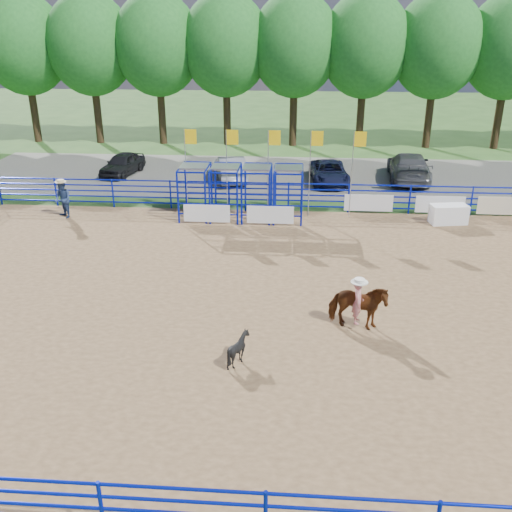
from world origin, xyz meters
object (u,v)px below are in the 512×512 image
at_px(horse_and_rider, 358,304).
at_px(car_a, 123,164).
at_px(spectator_cowboy, 63,199).
at_px(car_d, 409,167).
at_px(announcer_table, 448,214).
at_px(calf, 239,349).
at_px(car_b, 231,168).
at_px(car_c, 329,172).

relative_size(horse_and_rider, car_a, 0.62).
distance_m(horse_and_rider, spectator_cowboy, 16.53).
distance_m(horse_and_rider, car_d, 18.62).
height_order(car_a, car_d, car_d).
bearing_deg(car_d, announcer_table, 99.03).
xyz_separation_m(calf, car_b, (-2.43, 19.51, 0.26)).
bearing_deg(spectator_cowboy, car_d, 24.57).
xyz_separation_m(spectator_cowboy, car_a, (0.48, 8.33, -0.29)).
bearing_deg(car_a, car_c, 6.94).
relative_size(announcer_table, car_a, 0.44).
xyz_separation_m(horse_and_rider, car_c, (-0.11, 17.14, -0.26)).
xyz_separation_m(horse_and_rider, spectator_cowboy, (-13.30, 9.81, 0.07)).
xyz_separation_m(horse_and_rider, car_d, (4.67, 18.03, -0.06)).
bearing_deg(spectator_cowboy, horse_and_rider, -36.42).
distance_m(spectator_cowboy, car_b, 10.50).
height_order(calf, car_b, car_b).
bearing_deg(car_b, car_d, 171.46).
distance_m(calf, car_b, 19.66).
height_order(horse_and_rider, car_c, horse_and_rider).
relative_size(spectator_cowboy, car_c, 0.42).
bearing_deg(car_b, announcer_table, 135.51).
relative_size(horse_and_rider, car_c, 0.54).
bearing_deg(car_d, calf, 72.84).
distance_m(calf, car_d, 21.83).
relative_size(spectator_cowboy, car_a, 0.48).
height_order(announcer_table, calf, calf).
relative_size(spectator_cowboy, car_b, 0.43).
xyz_separation_m(announcer_table, car_c, (-5.34, 6.83, 0.16)).
bearing_deg(calf, spectator_cowboy, 19.27).
bearing_deg(car_b, calf, 84.65).
bearing_deg(car_b, spectator_cowboy, 33.06).
bearing_deg(car_a, horse_and_rider, -43.30).
bearing_deg(car_a, spectator_cowboy, -81.87).
distance_m(calf, car_a, 22.37).
bearing_deg(car_a, car_b, 4.50).
xyz_separation_m(spectator_cowboy, car_d, (17.96, 8.21, -0.13)).
bearing_deg(car_d, car_a, 4.48).
height_order(announcer_table, car_b, car_b).
distance_m(announcer_table, spectator_cowboy, 18.54).
distance_m(announcer_table, calf, 15.27).
distance_m(calf, spectator_cowboy, 15.51).
bearing_deg(horse_and_rider, calf, -147.85).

